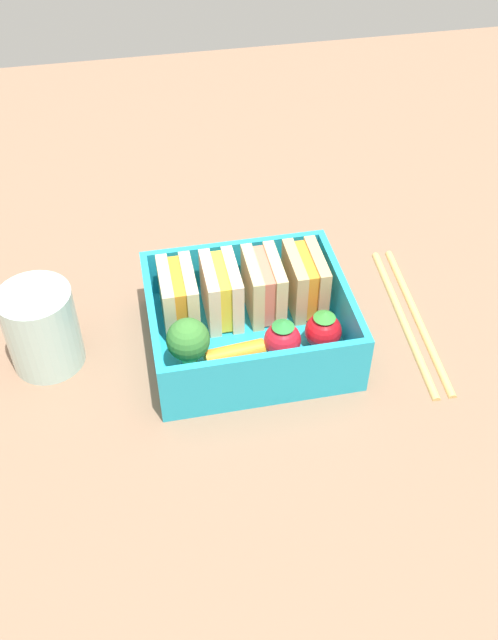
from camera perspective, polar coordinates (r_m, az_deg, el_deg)
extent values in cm
cube|color=#84644D|center=(62.17, 0.00, -2.46)|extent=(120.00, 120.00, 2.00)
cube|color=#21A5C4|center=(61.03, 0.00, -1.42)|extent=(16.49, 14.38, 1.20)
cube|color=#21A5C4|center=(64.15, -1.22, 4.64)|extent=(16.49, 0.60, 4.42)
cube|color=#21A5C4|center=(54.37, 1.43, -4.40)|extent=(16.49, 0.60, 4.42)
cube|color=#21A5C4|center=(58.46, -7.66, -0.56)|extent=(0.60, 13.18, 4.42)
cube|color=#21A5C4|center=(60.71, 7.38, 1.51)|extent=(0.60, 13.18, 4.42)
cube|color=beige|center=(60.32, -6.58, 1.71)|extent=(0.97, 5.66, 5.12)
cube|color=orange|center=(60.36, -5.67, 1.84)|extent=(0.97, 5.21, 4.71)
cube|color=beige|center=(60.42, -4.75, 1.96)|extent=(0.97, 5.66, 5.12)
cube|color=beige|center=(60.55, -3.14, 2.18)|extent=(0.97, 5.66, 5.12)
cube|color=yellow|center=(60.65, -2.23, 2.30)|extent=(0.97, 5.21, 4.71)
cube|color=beige|center=(60.77, -1.32, 2.42)|extent=(0.97, 5.66, 5.12)
cube|color=#D3BA80|center=(61.00, 0.27, 2.64)|extent=(0.97, 5.66, 5.12)
cube|color=#D87259|center=(61.16, 1.17, 2.75)|extent=(0.97, 5.21, 4.71)
cube|color=#D3BA80|center=(61.33, 2.06, 2.87)|extent=(0.97, 5.66, 5.12)
cube|color=tan|center=(61.67, 3.62, 3.07)|extent=(0.97, 5.66, 5.12)
cube|color=orange|center=(61.88, 4.50, 3.19)|extent=(0.97, 5.21, 4.71)
cube|color=tan|center=(62.11, 5.37, 3.30)|extent=(0.97, 5.66, 5.12)
cylinder|color=#8EC260|center=(57.68, -4.78, -3.00)|extent=(1.21, 1.21, 1.63)
sphere|color=#397931|center=(56.21, -4.90, -1.58)|extent=(3.50, 3.50, 3.50)
cylinder|color=orange|center=(57.86, -1.14, -2.69)|extent=(5.05, 2.00, 1.54)
sphere|color=red|center=(57.91, 2.70, -1.61)|extent=(3.05, 3.05, 3.05)
cone|color=#2E883B|center=(56.63, 2.76, -0.32)|extent=(1.83, 1.83, 0.60)
sphere|color=red|center=(58.89, 5.96, -0.88)|extent=(3.06, 3.06, 3.06)
cone|color=#388E35|center=(57.62, 6.09, 0.41)|extent=(1.84, 1.84, 0.60)
cylinder|color=tan|center=(64.47, 12.32, 0.04)|extent=(1.86, 18.68, 0.70)
cylinder|color=tan|center=(64.90, 13.46, 0.15)|extent=(1.86, 18.68, 0.70)
cylinder|color=silver|center=(59.88, -16.25, -0.65)|extent=(5.93, 5.93, 7.30)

